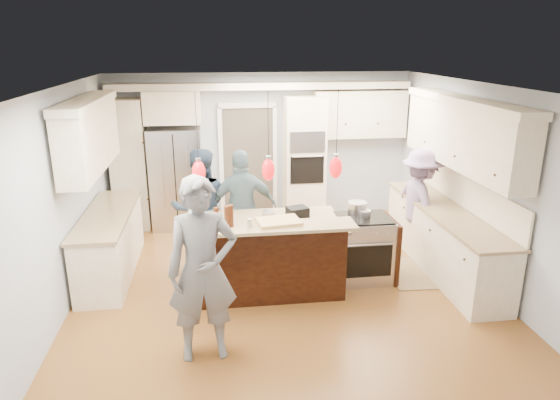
% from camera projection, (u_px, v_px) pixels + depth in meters
% --- Properties ---
extents(ground_plane, '(6.00, 6.00, 0.00)m').
position_uv_depth(ground_plane, '(283.00, 287.00, 6.84)').
color(ground_plane, olive).
rests_on(ground_plane, ground).
extents(room_shell, '(5.54, 6.04, 2.72)m').
position_uv_depth(room_shell, '(284.00, 158.00, 6.29)').
color(room_shell, '#B2BCC6').
rests_on(room_shell, ground).
extents(refrigerator, '(0.90, 0.70, 1.80)m').
position_uv_depth(refrigerator, '(177.00, 178.00, 8.87)').
color(refrigerator, '#B7B7BC').
rests_on(refrigerator, ground).
extents(oven_column, '(0.72, 0.69, 2.30)m').
position_uv_depth(oven_column, '(304.00, 160.00, 9.11)').
color(oven_column, '#FFEECE').
rests_on(oven_column, ground).
extents(back_upper_cabinets, '(5.30, 0.61, 2.54)m').
position_uv_depth(back_upper_cabinets, '(221.00, 133.00, 8.85)').
color(back_upper_cabinets, '#FFEECE').
rests_on(back_upper_cabinets, ground).
extents(right_counter_run, '(0.64, 3.10, 2.51)m').
position_uv_depth(right_counter_run, '(450.00, 201.00, 7.11)').
color(right_counter_run, '#FFEECE').
rests_on(right_counter_run, ground).
extents(left_cabinets, '(0.64, 2.30, 2.51)m').
position_uv_depth(left_cabinets, '(103.00, 204.00, 6.97)').
color(left_cabinets, '#FFEECE').
rests_on(left_cabinets, ground).
extents(kitchen_island, '(2.10, 1.46, 1.12)m').
position_uv_depth(kitchen_island, '(265.00, 254.00, 6.73)').
color(kitchen_island, black).
rests_on(kitchen_island, ground).
extents(island_range, '(0.82, 0.71, 0.92)m').
position_uv_depth(island_range, '(364.00, 248.00, 6.99)').
color(island_range, '#B7B7BC').
rests_on(island_range, ground).
extents(pendant_lights, '(1.75, 0.15, 1.03)m').
position_uv_depth(pendant_lights, '(268.00, 169.00, 5.78)').
color(pendant_lights, black).
rests_on(pendant_lights, ground).
extents(person_bar_end, '(0.76, 0.54, 1.98)m').
position_uv_depth(person_bar_end, '(203.00, 270.00, 5.09)').
color(person_bar_end, slate).
rests_on(person_bar_end, ground).
extents(person_far_left, '(0.95, 0.78, 1.77)m').
position_uv_depth(person_far_left, '(201.00, 208.00, 7.33)').
color(person_far_left, '#2C3D55').
rests_on(person_far_left, ground).
extents(person_far_right, '(1.05, 0.50, 1.75)m').
position_uv_depth(person_far_right, '(243.00, 208.00, 7.36)').
color(person_far_right, slate).
rests_on(person_far_right, ground).
extents(person_range_side, '(0.77, 1.17, 1.69)m').
position_uv_depth(person_range_side, '(420.00, 203.00, 7.69)').
color(person_range_side, '#8F78A2').
rests_on(person_range_side, ground).
extents(floor_rug, '(0.79, 1.11, 0.01)m').
position_uv_depth(floor_rug, '(413.00, 272.00, 7.27)').
color(floor_rug, olive).
rests_on(floor_rug, ground).
extents(water_bottle, '(0.10, 0.10, 0.34)m').
position_uv_depth(water_bottle, '(192.00, 216.00, 5.78)').
color(water_bottle, silver).
rests_on(water_bottle, kitchen_island).
extents(beer_bottle_a, '(0.07, 0.07, 0.27)m').
position_uv_depth(beer_bottle_a, '(231.00, 216.00, 5.89)').
color(beer_bottle_a, '#421C0B').
rests_on(beer_bottle_a, kitchen_island).
extents(beer_bottle_b, '(0.08, 0.08, 0.25)m').
position_uv_depth(beer_bottle_b, '(216.00, 218.00, 5.87)').
color(beer_bottle_b, '#421C0B').
rests_on(beer_bottle_b, kitchen_island).
extents(beer_bottle_c, '(0.08, 0.08, 0.26)m').
position_uv_depth(beer_bottle_c, '(227.00, 217.00, 5.87)').
color(beer_bottle_c, '#421C0B').
rests_on(beer_bottle_c, kitchen_island).
extents(drink_can, '(0.06, 0.06, 0.11)m').
position_uv_depth(drink_can, '(250.00, 223.00, 5.89)').
color(drink_can, '#B7B7BC').
rests_on(drink_can, kitchen_island).
extents(cutting_board, '(0.56, 0.43, 0.04)m').
position_uv_depth(cutting_board, '(279.00, 221.00, 6.04)').
color(cutting_board, tan).
rests_on(cutting_board, kitchen_island).
extents(pot_large, '(0.27, 0.27, 0.16)m').
position_uv_depth(pot_large, '(357.00, 207.00, 7.00)').
color(pot_large, '#B7B7BC').
rests_on(pot_large, island_range).
extents(pot_small, '(0.18, 0.18, 0.09)m').
position_uv_depth(pot_small, '(364.00, 213.00, 6.86)').
color(pot_small, '#B7B7BC').
rests_on(pot_small, island_range).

